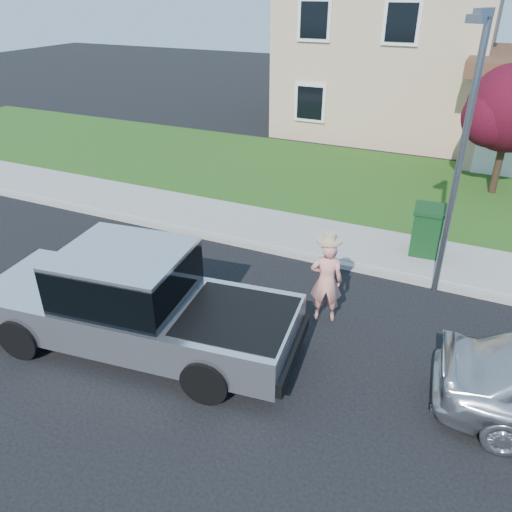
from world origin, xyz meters
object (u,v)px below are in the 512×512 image
(ornamental_tree, at_px, (512,113))
(trash_bin, at_px, (427,230))
(street_lamp, at_px, (461,149))
(pickup_truck, at_px, (136,304))
(woman, at_px, (326,280))

(ornamental_tree, height_order, trash_bin, ornamental_tree)
(trash_bin, height_order, street_lamp, street_lamp)
(ornamental_tree, bearing_deg, pickup_truck, -117.56)
(pickup_truck, relative_size, street_lamp, 1.09)
(street_lamp, bearing_deg, ornamental_tree, 99.89)
(pickup_truck, bearing_deg, ornamental_tree, 55.51)
(woman, xyz_separation_m, ornamental_tree, (2.75, 8.42, 1.65))
(trash_bin, xyz_separation_m, street_lamp, (0.44, -1.48, 2.37))
(trash_bin, distance_m, street_lamp, 2.83)
(pickup_truck, xyz_separation_m, street_lamp, (4.59, 4.05, 2.22))
(pickup_truck, xyz_separation_m, ornamental_tree, (5.52, 10.58, 1.65))
(woman, height_order, trash_bin, woman)
(pickup_truck, bearing_deg, trash_bin, 46.22)
(ornamental_tree, bearing_deg, woman, -108.10)
(pickup_truck, bearing_deg, woman, 31.03)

